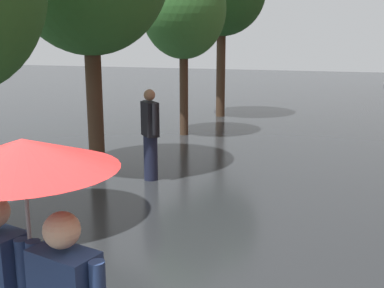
{
  "coord_description": "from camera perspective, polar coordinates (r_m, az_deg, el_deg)",
  "views": [
    {
      "loc": [
        1.91,
        -2.14,
        2.55
      ],
      "look_at": [
        0.04,
        2.9,
        1.35
      ],
      "focal_mm": 43.18,
      "sensor_mm": 36.0,
      "label": 1
    }
  ],
  "objects": [
    {
      "name": "street_tree_2",
      "position": [
        12.69,
        -1.05,
        16.27
      ],
      "size": [
        2.26,
        2.26,
        4.7
      ],
      "color": "#473323",
      "rests_on": "ground"
    },
    {
      "name": "pedestrian_walking_midground",
      "position": [
        8.56,
        -5.18,
        1.2
      ],
      "size": [
        0.45,
        0.44,
        1.7
      ],
      "color": "#1E233D",
      "rests_on": "ground"
    },
    {
      "name": "couple_under_umbrella",
      "position": [
        2.99,
        -19.49,
        -12.0
      ],
      "size": [
        1.17,
        1.11,
        2.01
      ],
      "color": "#1E233D",
      "rests_on": "ground"
    }
  ]
}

